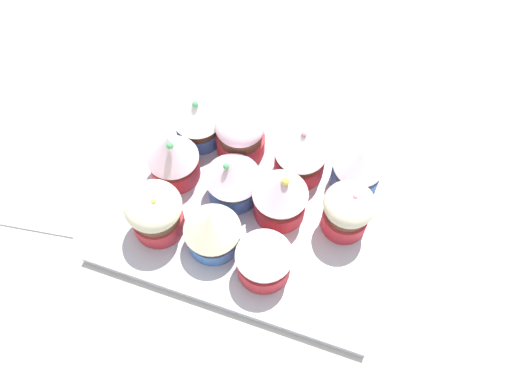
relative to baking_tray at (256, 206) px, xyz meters
The scene contains 14 objects.
ground_plane 2.10cm from the baking_tray, ahead, with size 180.00×180.00×3.00cm, color beige.
baking_tray is the anchor object (origin of this frame).
cupcake_0 12.88cm from the baking_tray, 146.61° to the right, with size 5.89×5.89×6.68cm.
cupcake_1 8.35cm from the baking_tray, 119.04° to the right, with size 6.15×6.15×7.93cm.
cupcake_2 8.97cm from the baking_tray, 57.19° to the right, with size 6.01×6.01×6.95cm.
cupcake_3 12.78cm from the baking_tray, 34.68° to the right, with size 6.08×6.08×7.30cm.
cupcake_4 11.34cm from the baking_tray, behind, with size 5.77×5.77×7.17cm.
cupcake_5 5.28cm from the baking_tray, behind, with size 6.36×6.36×7.73cm.
cupcake_6 5.20cm from the baking_tray, 10.90° to the right, with size 6.53×6.53×7.15cm.
cupcake_7 11.58cm from the baking_tray, ahead, with size 6.21×6.21×8.04cm.
cupcake_8 9.38cm from the baking_tray, 114.99° to the left, with size 6.21×6.21×7.39cm.
cupcake_9 8.04cm from the baking_tray, 64.65° to the left, with size 6.42×6.42×6.91cm.
cupcake_10 12.32cm from the baking_tray, 33.53° to the left, with size 6.39×6.39×7.26cm.
napkin 28.38cm from the baking_tray, 10.77° to the left, with size 15.90×13.26×0.60cm, color white.
Camera 1 is at (-9.75, 28.20, 58.79)cm, focal length 38.16 mm.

